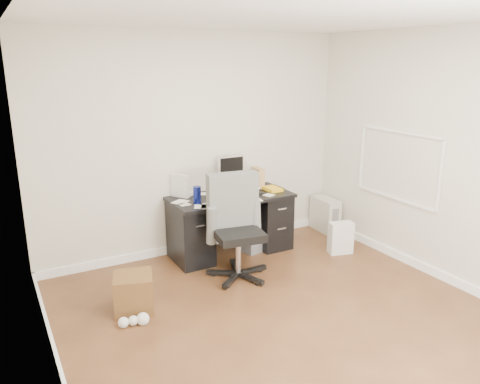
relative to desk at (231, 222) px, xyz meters
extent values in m
plane|color=#4A2A17|center=(-0.30, -1.65, -0.40)|extent=(4.00, 4.00, 0.00)
cube|color=beige|center=(-0.30, 0.35, 0.95)|extent=(4.00, 0.02, 2.70)
cube|color=beige|center=(-2.30, -1.65, 0.95)|extent=(0.02, 4.00, 2.70)
cube|color=beige|center=(1.70, -1.65, 0.95)|extent=(0.02, 4.00, 2.70)
cube|color=white|center=(-0.30, -1.65, 2.30)|extent=(4.00, 4.00, 0.02)
cube|color=white|center=(-0.30, 0.33, -0.35)|extent=(4.00, 0.03, 0.10)
cube|color=white|center=(1.69, -1.65, -0.35)|extent=(0.03, 4.00, 0.10)
cube|color=white|center=(-2.29, -1.65, -0.35)|extent=(0.03, 4.00, 0.10)
cube|color=black|center=(0.00, 0.00, 0.33)|extent=(1.50, 0.70, 0.04)
cube|color=black|center=(-0.55, 0.00, -0.04)|extent=(0.40, 0.60, 0.71)
cube|color=black|center=(0.55, 0.00, -0.04)|extent=(0.40, 0.60, 0.71)
cube|color=black|center=(0.00, 0.33, 0.06)|extent=(0.70, 0.03, 0.51)
cube|color=black|center=(0.16, -0.12, 0.36)|extent=(0.43, 0.20, 0.02)
sphere|color=silver|center=(0.41, 0.01, 0.38)|extent=(0.07, 0.07, 0.06)
cylinder|color=navy|center=(-0.49, -0.11, 0.45)|extent=(0.11, 0.11, 0.20)
cube|color=white|center=(-0.56, 0.24, 0.49)|extent=(0.22, 0.26, 0.28)
cube|color=#AC7C53|center=(0.49, 0.18, 0.48)|extent=(0.11, 0.22, 0.25)
cube|color=yellow|center=(0.58, -0.05, 0.37)|extent=(0.19, 0.24, 0.04)
cube|color=beige|center=(1.54, 0.06, -0.16)|extent=(0.24, 0.49, 0.48)
cube|color=silver|center=(1.20, -0.68, -0.20)|extent=(0.34, 0.28, 0.40)
cube|color=#533318|center=(-1.49, -0.80, -0.22)|extent=(0.46, 0.46, 0.37)
cube|color=slate|center=(0.30, -0.05, -0.29)|extent=(0.42, 0.37, 0.21)
camera|label=1|loc=(-2.56, -4.87, 1.95)|focal=35.00mm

